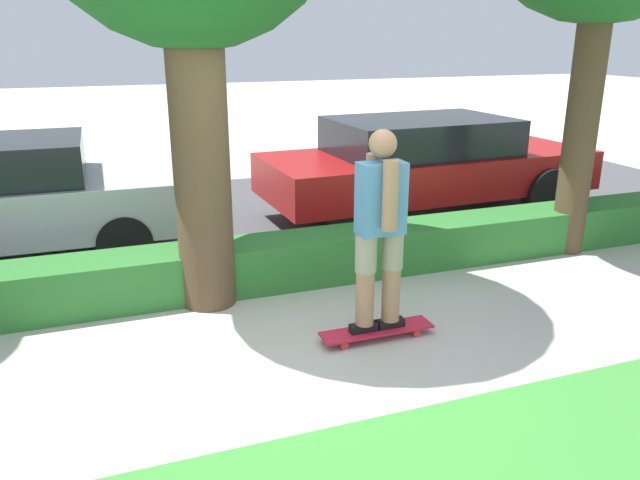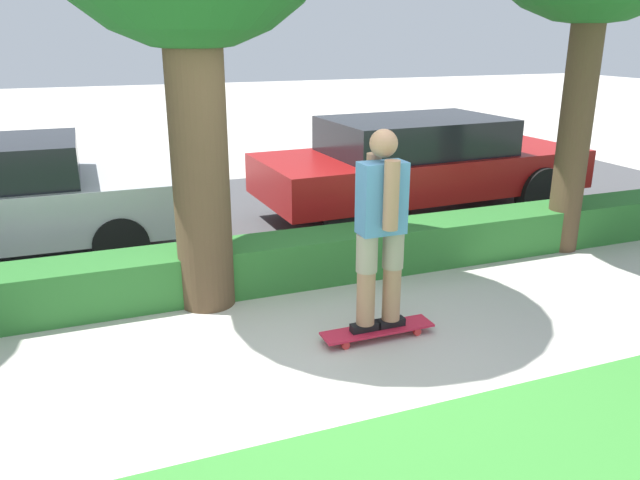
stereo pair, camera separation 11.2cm
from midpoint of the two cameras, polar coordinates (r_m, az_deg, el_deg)
ground_plane at (r=5.30m, az=0.49°, el=-10.39°), size 60.00×60.00×0.00m
street_asphalt at (r=9.07m, az=-8.89°, el=1.84°), size 17.01×5.00×0.01m
hedge_row at (r=6.58m, az=-4.41°, el=-2.12°), size 17.01×0.60×0.50m
skateboard at (r=5.55m, az=5.81°, el=-8.23°), size 1.02×0.24×0.09m
skater_person at (r=5.20m, az=6.14°, el=1.15°), size 0.51×0.45×1.74m
parked_car_middle at (r=9.17m, az=9.95°, el=6.94°), size 4.82×2.03×1.42m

